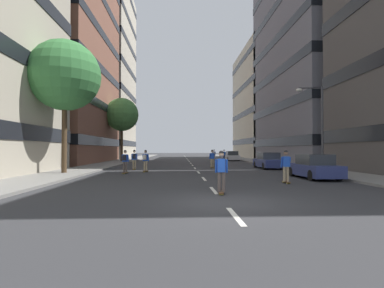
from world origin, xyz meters
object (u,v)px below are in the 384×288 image
(streetlamp_right, at_px, (318,119))
(skater_7, at_px, (212,158))
(parked_car_mid, at_px, (232,156))
(skater_1, at_px, (134,158))
(skater_4, at_px, (286,165))
(street_tree_mid, at_px, (65,76))
(skater_6, at_px, (221,170))
(skater_0, at_px, (224,155))
(parked_car_near, at_px, (314,167))
(skater_2, at_px, (214,154))
(parked_car_far, at_px, (268,161))
(skater_3, at_px, (125,160))
(skater_5, at_px, (145,159))
(street_tree_near, at_px, (122,115))

(streetlamp_right, xyz_separation_m, skater_7, (-7.40, 6.49, -3.15))
(parked_car_mid, distance_m, skater_7, 18.27)
(skater_1, distance_m, skater_4, 14.43)
(streetlamp_right, bearing_deg, street_tree_mid, -178.70)
(skater_6, bearing_deg, streetlamp_right, 48.23)
(skater_1, bearing_deg, streetlamp_right, -16.15)
(skater_0, bearing_deg, parked_car_near, -85.80)
(streetlamp_right, height_order, skater_2, streetlamp_right)
(street_tree_mid, xyz_separation_m, skater_1, (4.33, 4.67, -6.15))
(parked_car_far, bearing_deg, streetlamp_right, -66.97)
(skater_2, bearing_deg, parked_car_far, -84.00)
(skater_3, relative_size, skater_5, 1.00)
(skater_5, height_order, skater_6, same)
(streetlamp_right, height_order, skater_5, streetlamp_right)
(parked_car_mid, bearing_deg, skater_7, -106.42)
(parked_car_far, bearing_deg, skater_3, -157.67)
(streetlamp_right, bearing_deg, skater_5, 172.65)
(parked_car_far, distance_m, skater_4, 12.00)
(skater_2, height_order, skater_6, same)
(parked_car_near, bearing_deg, street_tree_mid, 167.80)
(streetlamp_right, xyz_separation_m, skater_3, (-14.69, 0.15, -3.12))
(skater_3, bearing_deg, streetlamp_right, -0.59)
(street_tree_near, bearing_deg, skater_3, -78.37)
(parked_car_near, bearing_deg, skater_3, 161.38)
(skater_3, distance_m, skater_7, 9.66)
(parked_car_mid, relative_size, skater_4, 2.47)
(parked_car_near, height_order, skater_7, skater_7)
(skater_4, height_order, skater_7, same)
(skater_3, xyz_separation_m, skater_6, (5.77, -10.14, -0.03))
(street_tree_near, bearing_deg, skater_7, -51.17)
(skater_2, bearing_deg, parked_car_mid, -58.50)
(skater_2, xyz_separation_m, skater_3, (-10.08, -27.74, 0.00))
(street_tree_near, xyz_separation_m, streetlamp_right, (18.95, -20.83, -2.70))
(parked_car_mid, bearing_deg, parked_car_far, -90.00)
(parked_car_near, relative_size, skater_4, 2.47)
(street_tree_mid, xyz_separation_m, skater_3, (4.25, 0.58, -6.15))
(parked_car_near, distance_m, skater_1, 14.90)
(skater_5, bearing_deg, parked_car_far, 17.70)
(parked_car_mid, xyz_separation_m, street_tree_near, (-16.71, -3.18, 6.14))
(skater_2, bearing_deg, skater_3, -109.96)
(skater_1, relative_size, skater_7, 1.00)
(streetlamp_right, relative_size, skater_7, 3.65)
(street_tree_mid, height_order, skater_1, street_tree_mid)
(skater_4, xyz_separation_m, skater_5, (-8.46, 8.15, 0.03))
(street_tree_near, bearing_deg, parked_car_far, -42.97)
(skater_0, xyz_separation_m, skater_6, (-4.88, -30.47, 0.00))
(streetlamp_right, distance_m, skater_7, 10.34)
(skater_0, xyz_separation_m, skater_7, (-3.36, -14.00, 0.00))
(street_tree_near, height_order, skater_0, street_tree_near)
(parked_car_mid, distance_m, skater_3, 26.92)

